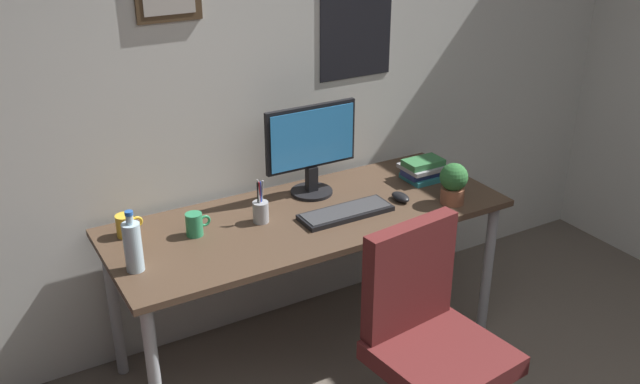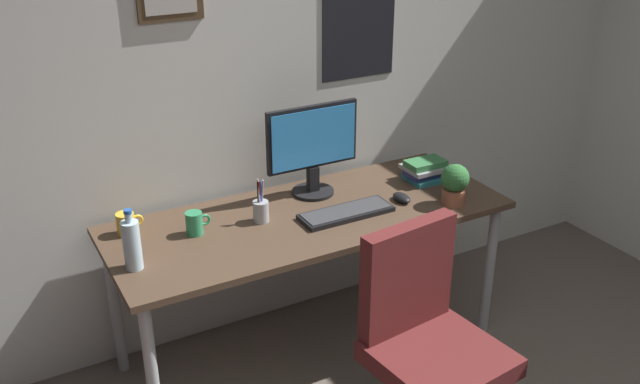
# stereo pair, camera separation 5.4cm
# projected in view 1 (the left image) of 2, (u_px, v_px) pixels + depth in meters

# --- Properties ---
(wall_back) EXTENTS (4.40, 0.10, 2.60)m
(wall_back) POSITION_uv_depth(u_px,v_px,m) (271.00, 69.00, 3.29)
(wall_back) COLOR silver
(wall_back) RESTS_ON ground_plane
(desk) EXTENTS (1.81, 0.70, 0.74)m
(desk) POSITION_uv_depth(u_px,v_px,m) (309.00, 229.00, 3.19)
(desk) COLOR #4C3828
(desk) RESTS_ON ground_plane
(office_chair) EXTENTS (0.57, 0.57, 0.95)m
(office_chair) POSITION_uv_depth(u_px,v_px,m) (428.00, 333.00, 2.72)
(office_chair) COLOR #591E1E
(office_chair) RESTS_ON ground_plane
(monitor) EXTENTS (0.46, 0.20, 0.43)m
(monitor) POSITION_uv_depth(u_px,v_px,m) (311.00, 146.00, 3.27)
(monitor) COLOR black
(monitor) RESTS_ON desk
(keyboard) EXTENTS (0.43, 0.15, 0.03)m
(keyboard) POSITION_uv_depth(u_px,v_px,m) (346.00, 212.00, 3.15)
(keyboard) COLOR black
(keyboard) RESTS_ON desk
(computer_mouse) EXTENTS (0.06, 0.11, 0.04)m
(computer_mouse) POSITION_uv_depth(u_px,v_px,m) (400.00, 197.00, 3.29)
(computer_mouse) COLOR black
(computer_mouse) RESTS_ON desk
(water_bottle) EXTENTS (0.07, 0.07, 0.25)m
(water_bottle) POSITION_uv_depth(u_px,v_px,m) (133.00, 246.00, 2.68)
(water_bottle) COLOR silver
(water_bottle) RESTS_ON desk
(coffee_mug_near) EXTENTS (0.11, 0.07, 0.10)m
(coffee_mug_near) POSITION_uv_depth(u_px,v_px,m) (195.00, 224.00, 2.97)
(coffee_mug_near) COLOR #2D8C59
(coffee_mug_near) RESTS_ON desk
(coffee_mug_far) EXTENTS (0.11, 0.08, 0.10)m
(coffee_mug_far) POSITION_uv_depth(u_px,v_px,m) (126.00, 225.00, 2.96)
(coffee_mug_far) COLOR yellow
(coffee_mug_far) RESTS_ON desk
(potted_plant) EXTENTS (0.13, 0.13, 0.19)m
(potted_plant) POSITION_uv_depth(u_px,v_px,m) (453.00, 182.00, 3.23)
(potted_plant) COLOR brown
(potted_plant) RESTS_ON desk
(pen_cup) EXTENTS (0.07, 0.07, 0.20)m
(pen_cup) POSITION_uv_depth(u_px,v_px,m) (261.00, 211.00, 3.07)
(pen_cup) COLOR #9EA0A5
(pen_cup) RESTS_ON desk
(book_stack_left) EXTENTS (0.21, 0.17, 0.11)m
(book_stack_left) POSITION_uv_depth(u_px,v_px,m) (423.00, 169.00, 3.49)
(book_stack_left) COLOR #26727A
(book_stack_left) RESTS_ON desk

